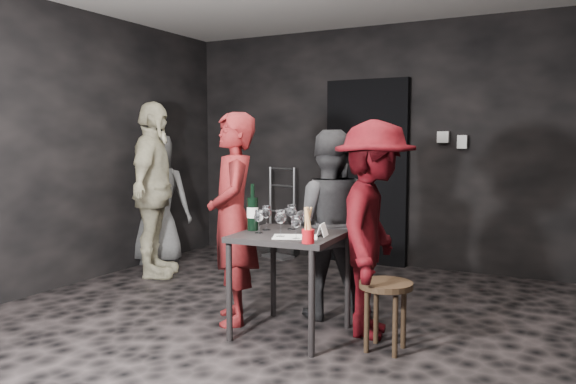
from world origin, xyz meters
The scene contains 24 objects.
floor centered at (0.00, 0.00, 0.00)m, with size 4.50×5.00×0.02m, color black.
wall_back centered at (0.00, 2.50, 1.35)m, with size 4.50×0.04×2.70m, color black.
wall_left centered at (-2.25, 0.00, 1.35)m, with size 0.04×5.00×2.70m, color black.
doorway centered at (0.00, 2.44, 1.05)m, with size 0.95×0.10×2.10m, color black.
wallbox_upper centered at (0.85, 2.45, 1.45)m, with size 0.12×0.06×0.12m, color #B7B7B2.
wallbox_lower centered at (1.05, 2.45, 1.40)m, with size 0.10×0.06×0.14m, color #B7B7B2.
hand_truck centered at (-1.05, 2.32, 0.20)m, with size 0.37×0.32×1.09m.
tasting_table centered at (0.32, -0.10, 0.65)m, with size 0.72×0.72×0.75m.
stool centered at (1.04, -0.08, 0.38)m, with size 0.36×0.36×0.47m.
server_red centered at (-0.21, -0.03, 0.89)m, with size 0.65×0.42×1.77m, color maroon.
woman_black centered at (0.39, 0.42, 0.75)m, with size 0.73×0.40×1.50m, color #2E2E30.
man_maroon centered at (0.85, 0.18, 0.81)m, with size 1.05×0.49×1.62m, color #42050A.
bystander_cream centered at (-1.75, 0.83, 1.10)m, with size 1.28×0.61×2.19m, color beige.
bystander_grey centered at (-2.10, 1.30, 0.75)m, with size 0.74×0.40×1.51m, color gray.
tasting_mat centered at (0.43, -0.24, 0.75)m, with size 0.31×0.20×0.00m, color white.
wine_glass_a centered at (0.13, -0.21, 0.84)m, with size 0.07×0.07×0.18m, color white, non-canonical shape.
wine_glass_b centered at (0.11, -0.07, 0.85)m, with size 0.08×0.08×0.20m, color white, non-canonical shape.
wine_glass_c centered at (0.26, 0.05, 0.85)m, with size 0.08×0.08×0.21m, color white, non-canonical shape.
wine_glass_d centered at (0.34, -0.28, 0.85)m, with size 0.08×0.08×0.21m, color white, non-canonical shape.
wine_glass_e centered at (0.47, -0.30, 0.84)m, with size 0.07×0.07×0.18m, color white, non-canonical shape.
wine_glass_f centered at (0.45, -0.10, 0.84)m, with size 0.07×0.07×0.19m, color white, non-canonical shape.
wine_bottle centered at (0.02, -0.12, 0.88)m, with size 0.08×0.08×0.35m.
breadstick_cup centered at (0.61, -0.41, 0.86)m, with size 0.08×0.08×0.25m.
reserved_card centered at (0.57, -0.12, 0.80)m, with size 0.07×0.12×0.09m, color white, non-canonical shape.
Camera 1 is at (2.15, -3.65, 1.41)m, focal length 35.00 mm.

